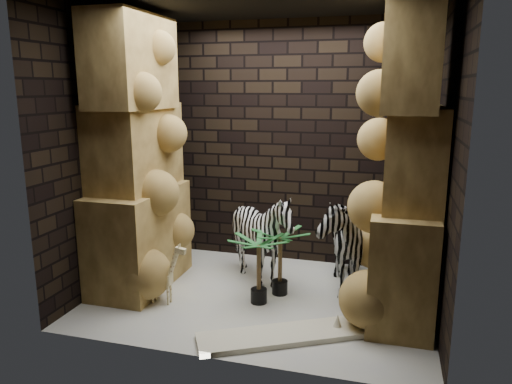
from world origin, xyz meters
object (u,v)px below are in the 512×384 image
(zebra_left, at_px, (262,241))
(palm_front, at_px, (280,262))
(palm_back, at_px, (259,270))
(giraffe_toy, at_px, (161,272))
(zebra_right, at_px, (338,231))
(surfboard, at_px, (282,335))

(zebra_left, relative_size, palm_front, 1.49)
(palm_back, bearing_deg, giraffe_toy, -164.24)
(zebra_right, height_order, zebra_left, zebra_right)
(zebra_right, bearing_deg, zebra_left, 174.00)
(zebra_left, relative_size, palm_back, 1.52)
(giraffe_toy, relative_size, palm_front, 0.92)
(zebra_right, height_order, giraffe_toy, zebra_right)
(giraffe_toy, distance_m, palm_front, 1.26)
(surfboard, bearing_deg, palm_front, 75.34)
(zebra_right, distance_m, zebra_left, 0.85)
(zebra_left, xyz_separation_m, surfboard, (0.49, -1.15, -0.47))
(palm_front, bearing_deg, palm_back, -120.98)
(zebra_right, relative_size, zebra_left, 1.20)
(zebra_right, distance_m, palm_front, 0.72)
(zebra_right, bearing_deg, giraffe_toy, -165.88)
(zebra_right, xyz_separation_m, zebra_left, (-0.83, -0.11, -0.16))
(palm_back, relative_size, surfboard, 0.48)
(surfboard, bearing_deg, zebra_left, 84.45)
(zebra_right, height_order, palm_back, zebra_right)
(giraffe_toy, bearing_deg, zebra_left, 41.84)
(surfboard, bearing_deg, zebra_right, 46.28)
(zebra_left, distance_m, palm_front, 0.38)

